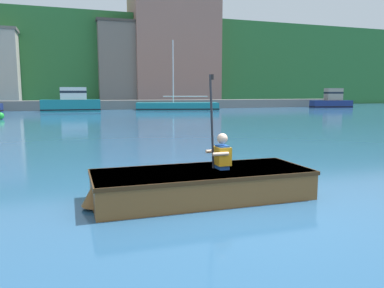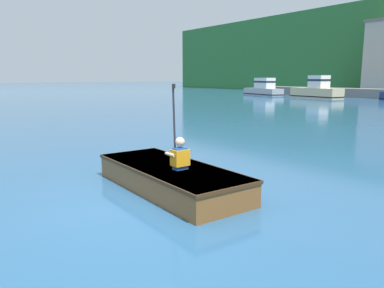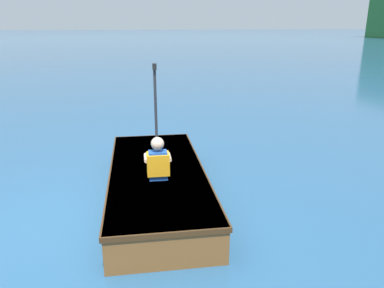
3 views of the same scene
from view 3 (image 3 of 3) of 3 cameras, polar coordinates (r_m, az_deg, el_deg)
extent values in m
plane|color=#28567F|center=(5.04, -14.61, -11.35)|extent=(300.00, 300.00, 0.00)
cube|color=brown|center=(5.39, -5.29, -6.10)|extent=(3.37, 1.30, 0.45)
cube|color=#432A13|center=(5.31, -5.35, -4.16)|extent=(3.41, 1.34, 0.06)
cube|color=#432A13|center=(5.32, -5.34, -4.26)|extent=(2.90, 1.07, 0.02)
cone|color=brown|center=(6.89, -6.11, -0.50)|extent=(0.45, 0.45, 0.41)
cube|color=brown|center=(5.09, -5.17, -5.43)|extent=(0.17, 1.21, 0.03)
cube|color=#1E4CA5|center=(4.92, -5.19, -3.23)|extent=(0.16, 0.24, 0.38)
cube|color=orange|center=(4.91, -5.19, -3.01)|extent=(0.21, 0.29, 0.29)
sphere|color=beige|center=(4.82, -5.28, 0.05)|extent=(0.17, 0.17, 0.17)
cylinder|color=beige|center=(4.99, -3.56, -1.96)|extent=(0.26, 0.06, 0.06)
cylinder|color=beige|center=(4.97, -7.00, -2.12)|extent=(0.26, 0.06, 0.06)
cylinder|color=#232328|center=(4.92, -5.50, 3.62)|extent=(0.10, 0.04, 1.46)
cylinder|color=black|center=(4.80, -5.75, 11.64)|extent=(0.05, 0.05, 0.08)
camera|label=1|loc=(8.63, -45.78, 7.56)|focal=35.00mm
camera|label=2|loc=(3.42, -108.22, -12.18)|focal=35.00mm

